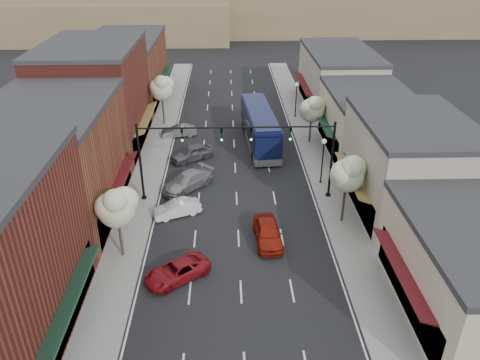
{
  "coord_description": "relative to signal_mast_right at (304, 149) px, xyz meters",
  "views": [
    {
      "loc": [
        -0.76,
        -27.22,
        20.45
      ],
      "look_at": [
        0.27,
        7.25,
        2.2
      ],
      "focal_mm": 35.0,
      "sensor_mm": 36.0,
      "label": 1
    }
  ],
  "objects": [
    {
      "name": "parked_car_c",
      "position": [
        -10.01,
        1.9,
        -3.87
      ],
      "size": [
        5.08,
        5.26,
        1.51
      ],
      "primitive_type": "imported",
      "rotation": [
        0.0,
        0.0,
        -0.75
      ],
      "color": "#939398",
      "rests_on": "ground"
    },
    {
      "name": "curb_right",
      "position": [
        1.38,
        10.5,
        -4.55
      ],
      "size": [
        0.25,
        73.0,
        0.17
      ],
      "primitive_type": "cube",
      "color": "gray",
      "rests_on": "ground"
    },
    {
      "name": "parked_car_b",
      "position": [
        -10.56,
        -2.6,
        -3.98
      ],
      "size": [
        4.11,
        2.73,
        1.28
      ],
      "primitive_type": "imported",
      "rotation": [
        0.0,
        0.0,
        -1.18
      ],
      "color": "white",
      "rests_on": "ground"
    },
    {
      "name": "signal_mast_right",
      "position": [
        0.0,
        0.0,
        0.0
      ],
      "size": [
        8.22,
        0.46,
        7.0
      ],
      "color": "black",
      "rests_on": "ground"
    },
    {
      "name": "lamp_post_far",
      "position": [
        2.18,
        20.0,
        -1.62
      ],
      "size": [
        0.44,
        0.44,
        4.44
      ],
      "color": "black",
      "rests_on": "ground"
    },
    {
      "name": "bldg_right_near",
      "position": [
        8.07,
        -14.0,
        -1.7
      ],
      "size": [
        9.14,
        12.1,
        5.9
      ],
      "color": "beige",
      "rests_on": "ground"
    },
    {
      "name": "coach_bus",
      "position": [
        -2.84,
        11.95,
        -2.64
      ],
      "size": [
        3.69,
        12.69,
        3.82
      ],
      "rotation": [
        0.0,
        0.0,
        0.08
      ],
      "color": "#0E143A",
      "rests_on": "ground"
    },
    {
      "name": "signal_mast_left",
      "position": [
        -11.24,
        0.0,
        0.0
      ],
      "size": [
        8.22,
        0.46,
        7.0
      ],
      "color": "black",
      "rests_on": "ground"
    },
    {
      "name": "hill_near",
      "position": [
        -30.62,
        70.0,
        -0.62
      ],
      "size": [
        50.0,
        20.0,
        8.0
      ],
      "primitive_type": "cube",
      "color": "#7A6647",
      "rests_on": "ground"
    },
    {
      "name": "parked_car_e",
      "position": [
        -11.82,
        14.26,
        -3.98
      ],
      "size": [
        4.11,
        2.15,
        1.29
      ],
      "primitive_type": "imported",
      "rotation": [
        0.0,
        0.0,
        -1.36
      ],
      "color": "gray",
      "rests_on": "ground"
    },
    {
      "name": "tree_left_far",
      "position": [
        -13.87,
        17.95,
        -0.02
      ],
      "size": [
        2.85,
        2.65,
        6.13
      ],
      "color": "#47382B",
      "rests_on": "ground"
    },
    {
      "name": "bldg_left_far",
      "position": [
        -19.84,
        28.0,
        -0.46
      ],
      "size": [
        10.14,
        18.1,
        8.4
      ],
      "color": "brown",
      "rests_on": "ground"
    },
    {
      "name": "sidewalk_left",
      "position": [
        -14.02,
        10.5,
        -4.55
      ],
      "size": [
        2.8,
        73.0,
        0.15
      ],
      "primitive_type": "cube",
      "color": "gray",
      "rests_on": "ground"
    },
    {
      "name": "parked_car_d",
      "position": [
        -9.99,
        7.99,
        -3.85
      ],
      "size": [
        4.8,
        3.99,
        1.54
      ],
      "primitive_type": "imported",
      "rotation": [
        0.0,
        0.0,
        -1.0
      ],
      "color": "#525459",
      "rests_on": "ground"
    },
    {
      "name": "bldg_left_midfar",
      "position": [
        -19.86,
        12.0,
        0.78
      ],
      "size": [
        10.14,
        14.1,
        10.9
      ],
      "color": "maroon",
      "rests_on": "ground"
    },
    {
      "name": "tree_left_near",
      "position": [
        -13.87,
        -8.05,
        -0.4
      ],
      "size": [
        2.85,
        2.65,
        5.69
      ],
      "color": "#47382B",
      "rests_on": "ground"
    },
    {
      "name": "bldg_left_midnear",
      "position": [
        -19.85,
        -2.0,
        0.03
      ],
      "size": [
        10.14,
        14.1,
        9.4
      ],
      "color": "brown",
      "rests_on": "ground"
    },
    {
      "name": "bldg_right_midfar",
      "position": [
        8.08,
        10.0,
        -1.46
      ],
      "size": [
        9.14,
        12.1,
        6.4
      ],
      "color": "beige",
      "rests_on": "ground"
    },
    {
      "name": "curb_left",
      "position": [
        -12.62,
        10.5,
        -4.55
      ],
      "size": [
        0.25,
        73.0,
        0.17
      ],
      "primitive_type": "cube",
      "color": "gray",
      "rests_on": "ground"
    },
    {
      "name": "tree_right_far",
      "position": [
        2.73,
        11.95,
        -0.63
      ],
      "size": [
        2.85,
        2.65,
        5.43
      ],
      "color": "#47382B",
      "rests_on": "ground"
    },
    {
      "name": "bldg_right_far",
      "position": [
        8.09,
        24.0,
        -0.96
      ],
      "size": [
        9.14,
        16.1,
        7.4
      ],
      "color": "#ADA394",
      "rests_on": "ground"
    },
    {
      "name": "red_hatchback",
      "position": [
        -3.45,
        -6.48,
        -3.83
      ],
      "size": [
        2.15,
        4.77,
        1.59
      ],
      "primitive_type": "imported",
      "rotation": [
        0.0,
        0.0,
        0.06
      ],
      "color": "maroon",
      "rests_on": "ground"
    },
    {
      "name": "sidewalk_right",
      "position": [
        2.78,
        10.5,
        -4.55
      ],
      "size": [
        2.8,
        73.0,
        0.15
      ],
      "primitive_type": "cube",
      "color": "gray",
      "rests_on": "ground"
    },
    {
      "name": "ground",
      "position": [
        -5.62,
        -8.0,
        -4.62
      ],
      "size": [
        160.0,
        160.0,
        0.0
      ],
      "primitive_type": "plane",
      "color": "black",
      "rests_on": "ground"
    },
    {
      "name": "lamp_post_near",
      "position": [
        2.18,
        2.5,
        -1.62
      ],
      "size": [
        0.44,
        0.44,
        4.44
      ],
      "color": "black",
      "rests_on": "ground"
    },
    {
      "name": "parked_car_a",
      "position": [
        -9.82,
        -10.56,
        -4.0
      ],
      "size": [
        4.85,
        4.32,
        1.25
      ],
      "primitive_type": "imported",
      "rotation": [
        0.0,
        0.0,
        -0.94
      ],
      "color": "maroon",
      "rests_on": "ground"
    },
    {
      "name": "tree_right_near",
      "position": [
        2.73,
        -4.05,
        -0.17
      ],
      "size": [
        2.85,
        2.65,
        5.95
      ],
      "color": "#47382B",
      "rests_on": "ground"
    },
    {
      "name": "bldg_right_midnear",
      "position": [
        8.1,
        -2.0,
        -0.72
      ],
      "size": [
        9.14,
        12.1,
        7.9
      ],
      "color": "#ADA394",
      "rests_on": "ground"
    },
    {
      "name": "hill_far",
      "position": [
        -5.62,
        82.0,
        1.38
      ],
      "size": [
        120.0,
        30.0,
        12.0
      ],
      "primitive_type": "cube",
      "color": "#7A6647",
      "rests_on": "ground"
    }
  ]
}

